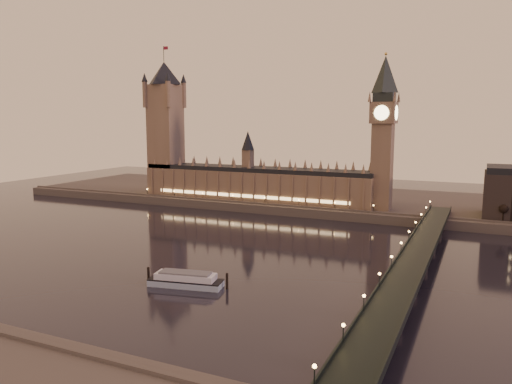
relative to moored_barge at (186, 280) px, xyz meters
The scene contains 8 objects.
ground 54.43m from the moored_barge, 100.55° to the left, with size 700.00×700.00×0.00m, color black.
far_embankment 219.37m from the moored_barge, 84.76° to the left, with size 560.00×130.00×6.00m, color #423D35.
palace_of_westminster 182.48m from the moored_barge, 106.02° to the left, with size 180.00×26.62×52.00m.
victoria_tower 226.49m from the moored_barge, 126.68° to the left, with size 31.68×31.68×118.00m.
big_ben 190.05m from the moored_barge, 75.83° to the left, with size 17.68×17.68×104.00m.
westminster_bridge 97.63m from the moored_barge, 33.21° to the left, with size 13.20×260.00×15.30m.
bare_tree_0 202.02m from the moored_barge, 53.65° to the left, with size 5.32×5.32×10.82m.
moored_barge is the anchor object (origin of this frame).
Camera 1 is at (117.01, -217.56, 66.98)m, focal length 35.00 mm.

